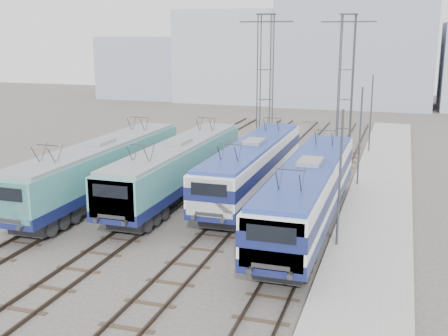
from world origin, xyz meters
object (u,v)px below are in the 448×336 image
at_px(locomotive_far_left, 99,167).
at_px(catenary_tower_west, 265,80).
at_px(catenary_tower_east, 346,80).
at_px(locomotive_center_left, 177,166).
at_px(mast_rear, 371,115).
at_px(locomotive_far_right, 309,189).
at_px(mast_front, 340,182).
at_px(mast_mid, 360,139).
at_px(locomotive_center_right, 253,164).

xyz_separation_m(locomotive_far_left, catenary_tower_west, (6.75, 16.11, 4.38)).
bearing_deg(catenary_tower_east, catenary_tower_west, -162.90).
bearing_deg(catenary_tower_east, locomotive_far_left, -126.19).
bearing_deg(locomotive_center_left, catenary_tower_east, 61.53).
bearing_deg(mast_rear, locomotive_far_left, -127.36).
bearing_deg(catenary_tower_west, locomotive_center_left, -99.05).
relative_size(locomotive_far_right, mast_rear, 2.59).
xyz_separation_m(locomotive_center_left, mast_front, (10.85, -5.87, 1.29)).
bearing_deg(mast_front, locomotive_center_left, 151.60).
distance_m(mast_front, mast_mid, 12.00).
height_order(locomotive_center_right, mast_front, mast_front).
relative_size(locomotive_far_left, locomotive_far_right, 1.00).
bearing_deg(locomotive_center_left, locomotive_center_right, 22.30).
height_order(locomotive_center_right, catenary_tower_east, catenary_tower_east).
bearing_deg(mast_rear, mast_mid, -90.00).
bearing_deg(locomotive_far_left, locomotive_far_right, -6.24).
distance_m(locomotive_far_left, mast_rear, 25.33).
bearing_deg(locomotive_far_left, locomotive_center_left, 23.69).
relative_size(catenary_tower_west, catenary_tower_east, 1.00).
bearing_deg(locomotive_far_right, mast_rear, 85.10).
distance_m(locomotive_far_left, locomotive_far_right, 13.58).
bearing_deg(mast_mid, locomotive_center_left, -150.52).
bearing_deg(locomotive_center_left, locomotive_far_right, -20.97).
height_order(locomotive_far_right, mast_mid, mast_mid).
bearing_deg(mast_mid, catenary_tower_west, 137.07).
height_order(catenary_tower_east, mast_mid, catenary_tower_east).
relative_size(locomotive_center_right, catenary_tower_east, 1.46).
relative_size(locomotive_far_right, mast_front, 2.59).
bearing_deg(mast_front, catenary_tower_east, 95.45).
xyz_separation_m(locomotive_center_left, mast_rear, (10.85, 18.13, 1.29)).
distance_m(locomotive_center_right, catenary_tower_east, 15.54).
xyz_separation_m(locomotive_far_right, catenary_tower_east, (-0.25, 19.58, 4.33)).
xyz_separation_m(locomotive_center_left, locomotive_far_right, (9.00, -3.45, 0.10)).
relative_size(locomotive_far_right, catenary_tower_east, 1.51).
bearing_deg(locomotive_far_left, mast_mid, 27.84).
xyz_separation_m(catenary_tower_west, mast_front, (8.60, -20.00, -3.14)).
bearing_deg(mast_front, mast_rear, 90.00).
height_order(catenary_tower_west, mast_front, catenary_tower_west).
bearing_deg(mast_rear, locomotive_center_left, -120.89).
height_order(locomotive_center_left, locomotive_center_right, locomotive_center_left).
bearing_deg(mast_mid, locomotive_far_right, -100.93).
xyz_separation_m(locomotive_center_left, locomotive_center_right, (4.50, 1.85, 0.03)).
xyz_separation_m(catenary_tower_west, mast_rear, (8.60, 4.00, -3.14)).
distance_m(locomotive_far_left, locomotive_center_left, 4.91).
bearing_deg(locomotive_center_right, locomotive_center_left, -157.70).
height_order(locomotive_center_right, locomotive_far_right, locomotive_far_right).
distance_m(locomotive_far_right, mast_rear, 21.69).
xyz_separation_m(locomotive_far_left, mast_rear, (15.35, 20.11, 1.24)).
height_order(locomotive_center_right, catenary_tower_west, catenary_tower_west).
bearing_deg(mast_mid, locomotive_center_right, -145.98).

